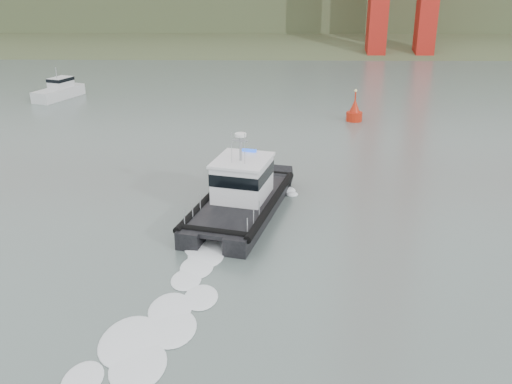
% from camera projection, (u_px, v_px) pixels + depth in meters
% --- Properties ---
extents(ground, '(400.00, 400.00, 0.00)m').
position_uv_depth(ground, '(268.00, 296.00, 26.52)').
color(ground, '#55655E').
rests_on(ground, ground).
extents(patrol_boat, '(6.64, 11.61, 5.32)m').
position_uv_depth(patrol_boat, '(241.00, 194.00, 34.82)').
color(patrol_boat, black).
rests_on(patrol_boat, ground).
extents(motorboat, '(4.50, 7.02, 3.67)m').
position_uv_depth(motorboat, '(59.00, 90.00, 65.78)').
color(motorboat, silver).
rests_on(motorboat, ground).
extents(nav_buoy, '(1.59, 1.59, 3.32)m').
position_uv_depth(nav_buoy, '(354.00, 112.00, 56.13)').
color(nav_buoy, '#B3200C').
rests_on(nav_buoy, ground).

